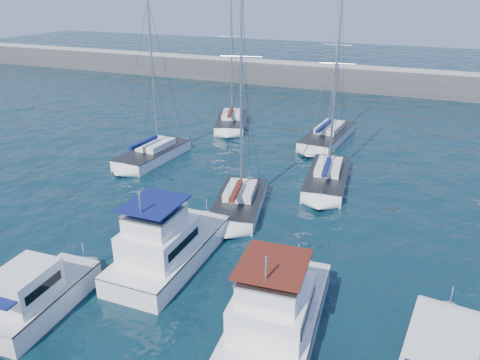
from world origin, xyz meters
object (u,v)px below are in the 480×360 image
at_px(sailboat_back_a, 231,122).
at_px(sailboat_back_b, 328,136).
at_px(motor_yacht_stbd_outer, 439,360).
at_px(sailboat_mid_b, 239,202).
at_px(sailboat_mid_c, 327,178).
at_px(motor_yacht_port_outer, 37,297).
at_px(motor_yacht_stbd_inner, 276,314).
at_px(sailboat_mid_a, 153,154).
at_px(motor_yacht_port_inner, 166,248).

relative_size(sailboat_back_a, sailboat_back_b, 1.03).
xyz_separation_m(motor_yacht_stbd_outer, sailboat_mid_b, (-13.19, 10.97, -0.38)).
xyz_separation_m(sailboat_mid_c, sailboat_back_b, (-2.48, 10.89, -0.02)).
bearing_deg(motor_yacht_port_outer, motor_yacht_stbd_inner, 12.04).
relative_size(motor_yacht_stbd_inner, motor_yacht_stbd_outer, 1.26).
bearing_deg(sailboat_mid_a, motor_yacht_stbd_inner, -41.13).
distance_m(sailboat_mid_b, sailboat_mid_c, 8.27).
relative_size(motor_yacht_stbd_inner, sailboat_back_b, 0.59).
height_order(sailboat_mid_b, sailboat_back_b, sailboat_mid_b).
xyz_separation_m(sailboat_mid_b, sailboat_back_b, (2.12, 17.76, -0.05)).
height_order(motor_yacht_stbd_outer, sailboat_mid_a, sailboat_mid_a).
xyz_separation_m(sailboat_mid_c, sailboat_back_a, (-13.49, 11.79, 0.01)).
relative_size(sailboat_mid_b, sailboat_mid_c, 1.13).
distance_m(motor_yacht_port_outer, motor_yacht_stbd_inner, 11.29).
height_order(motor_yacht_port_inner, sailboat_mid_a, sailboat_mid_a).
xyz_separation_m(motor_yacht_port_inner, sailboat_mid_b, (0.95, 8.12, -0.57)).
height_order(sailboat_back_a, sailboat_back_b, sailboat_back_a).
bearing_deg(sailboat_back_b, motor_yacht_stbd_outer, -64.75).
bearing_deg(sailboat_mid_a, sailboat_mid_c, 5.71).
bearing_deg(motor_yacht_port_outer, sailboat_back_b, 75.02).
distance_m(motor_yacht_port_outer, motor_yacht_stbd_outer, 17.89).
height_order(motor_yacht_stbd_outer, sailboat_back_b, sailboat_back_b).
bearing_deg(sailboat_mid_b, sailboat_back_b, 70.56).
bearing_deg(motor_yacht_port_outer, motor_yacht_port_inner, 56.34).
bearing_deg(sailboat_mid_c, motor_yacht_port_inner, -117.12).
height_order(motor_yacht_port_inner, sailboat_mid_b, sailboat_mid_b).
distance_m(motor_yacht_stbd_outer, sailboat_mid_a, 29.78).
bearing_deg(motor_yacht_port_inner, motor_yacht_port_outer, -121.10).
bearing_deg(sailboat_back_a, motor_yacht_port_outer, -101.51).
bearing_deg(sailboat_back_b, motor_yacht_stbd_inner, -77.29).
bearing_deg(sailboat_mid_b, motor_yacht_stbd_outer, -52.38).
bearing_deg(sailboat_back_b, sailboat_mid_a, -134.84).
relative_size(sailboat_mid_a, sailboat_back_b, 0.93).
xyz_separation_m(sailboat_back_a, sailboat_back_b, (11.01, -0.90, -0.03)).
xyz_separation_m(motor_yacht_port_inner, sailboat_mid_a, (-10.11, 14.42, -0.62)).
distance_m(motor_yacht_port_inner, sailboat_back_b, 26.07).
xyz_separation_m(motor_yacht_port_inner, sailboat_back_b, (3.07, 25.88, -0.63)).
distance_m(sailboat_mid_c, sailboat_back_a, 17.91).
distance_m(motor_yacht_stbd_inner, sailboat_mid_a, 24.68).
bearing_deg(motor_yacht_stbd_inner, sailboat_mid_c, 90.84).
xyz_separation_m(sailboat_mid_a, sailboat_back_b, (13.19, 11.46, -0.01)).
relative_size(motor_yacht_stbd_inner, sailboat_mid_c, 0.59).
distance_m(sailboat_mid_a, sailboat_back_a, 12.55).
xyz_separation_m(motor_yacht_port_inner, sailboat_back_a, (-7.93, 26.78, -0.60)).
xyz_separation_m(motor_yacht_port_outer, motor_yacht_stbd_outer, (17.62, 3.09, 0.00)).
bearing_deg(motor_yacht_port_inner, sailboat_back_a, 105.70).
bearing_deg(motor_yacht_stbd_inner, sailboat_back_a, 112.25).
bearing_deg(sailboat_mid_c, sailboat_mid_a, 175.30).
relative_size(motor_yacht_port_outer, motor_yacht_port_inner, 0.72).
bearing_deg(sailboat_mid_c, sailboat_mid_b, -130.60).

